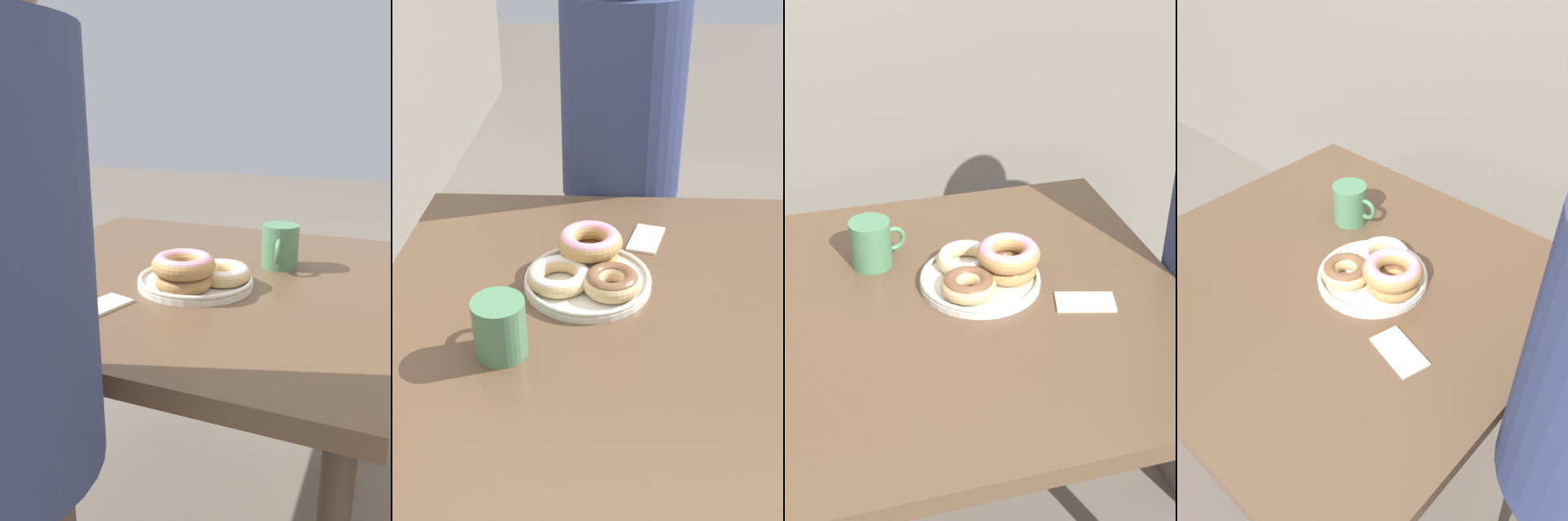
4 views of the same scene
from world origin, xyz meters
The scene contains 4 objects.
dining_table centered at (0.00, 0.16, 0.63)m, with size 1.00×0.96×0.70m.
donut_plate centered at (0.10, 0.21, 0.74)m, with size 0.27×0.28×0.09m.
coffee_mug centered at (-0.13, 0.35, 0.76)m, with size 0.13×0.09×0.11m.
napkin centered at (0.27, 0.08, 0.71)m, with size 0.14×0.10×0.01m.
Camera 3 is at (-0.27, -1.05, 1.58)m, focal length 50.00 mm.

